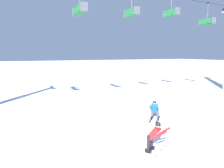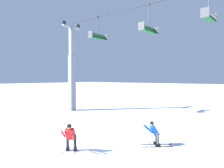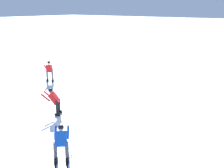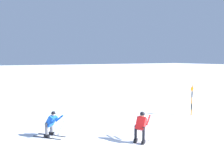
# 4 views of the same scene
# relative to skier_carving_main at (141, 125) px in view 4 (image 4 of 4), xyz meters

# --- Properties ---
(ground_plane) EXTENTS (260.00, 260.00, 0.00)m
(ground_plane) POSITION_rel_skier_carving_main_xyz_m (-0.96, -0.85, -0.83)
(ground_plane) COLOR white
(skier_carving_main) EXTENTS (1.39, 1.69, 1.57)m
(skier_carving_main) POSITION_rel_skier_carving_main_xyz_m (0.00, 0.00, 0.00)
(skier_carving_main) COLOR white
(skier_carving_main) RESTS_ON ground_plane
(trail_marker_pole) EXTENTS (0.07, 0.28, 2.11)m
(trail_marker_pole) POSITION_rel_skier_carving_main_xyz_m (2.26, -5.96, 0.31)
(trail_marker_pole) COLOR orange
(trail_marker_pole) RESTS_ON ground_plane
(skier_distant_uphill) EXTENTS (1.55, 1.47, 1.45)m
(skier_distant_uphill) POSITION_rel_skier_carving_main_xyz_m (2.73, 3.52, -0.08)
(skier_distant_uphill) COLOR black
(skier_distant_uphill) RESTS_ON ground_plane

